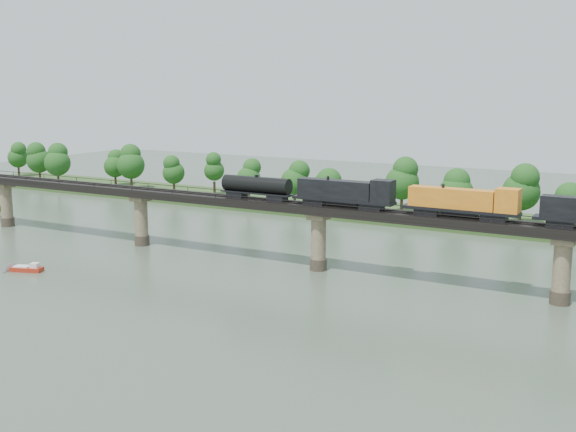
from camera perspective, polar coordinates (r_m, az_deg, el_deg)
The scene contains 7 objects.
ground at distance 101.43m, azimuth -5.53°, elevation -7.94°, with size 400.00×400.00×0.00m, color #394839.
far_bank at distance 175.43m, azimuth 10.74°, elevation -0.05°, with size 300.00×24.00×1.60m, color #28451B.
bridge at distance 124.79m, azimuth 2.43°, elevation -1.85°, with size 236.00×30.00×11.50m.
bridge_superstructure at distance 123.62m, azimuth 2.45°, elevation 1.02°, with size 220.00×4.90×0.75m.
far_treeline at distance 172.90m, azimuth 7.77°, elevation 2.59°, with size 289.06×17.54×13.60m.
freight_train at distance 116.17m, azimuth 10.40°, elevation 1.33°, with size 73.46×2.86×5.06m.
motorboat at distance 132.71m, azimuth -19.90°, elevation -3.91°, with size 5.82×3.64×1.53m.
Camera 1 is at (56.20, -78.32, 31.56)m, focal length 45.00 mm.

